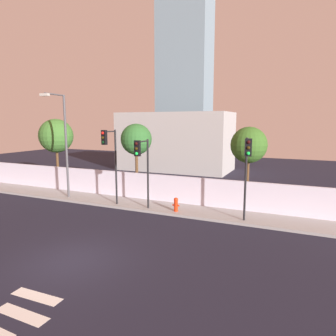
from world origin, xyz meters
TOP-DOWN VIEW (x-y plane):
  - ground_plane at (0.00, 0.00)m, footprint 80.00×80.00m
  - sidewalk at (0.00, 8.20)m, footprint 36.00×2.40m
  - perimeter_wall at (0.00, 9.49)m, footprint 36.00×0.18m
  - traffic_light_left at (-0.46, 6.77)m, footprint 0.35×1.65m
  - traffic_light_center at (-2.93, 7.04)m, footprint 0.42×1.20m
  - traffic_light_right at (5.56, 7.07)m, footprint 0.46×1.12m
  - street_lamp_curbside at (-7.06, 7.48)m, footprint 0.62×2.11m
  - fire_hydrant at (1.37, 7.57)m, footprint 0.44×0.26m
  - roadside_tree_leftmost at (-10.99, 10.87)m, footprint 2.85×2.85m
  - roadside_tree_midleft at (-3.20, 10.87)m, footprint 2.31×2.31m
  - roadside_tree_midright at (5.01, 10.87)m, footprint 2.31×2.31m
  - low_building_distant at (-5.33, 23.49)m, footprint 12.64×6.00m
  - tower_on_skyline at (-8.83, 35.49)m, footprint 7.64×5.00m

SIDE VIEW (x-z plane):
  - ground_plane at x=0.00m, z-range 0.00..0.00m
  - sidewalk at x=0.00m, z-range 0.00..0.15m
  - fire_hydrant at x=1.37m, z-range 0.18..1.04m
  - perimeter_wall at x=0.00m, z-range 0.15..1.95m
  - low_building_distant at x=-5.33m, z-range 0.00..6.55m
  - traffic_light_left at x=-0.46m, z-range 1.17..5.48m
  - traffic_light_right at x=5.56m, z-range 1.19..5.72m
  - traffic_light_center at x=-2.93m, z-range 1.25..6.11m
  - roadside_tree_midright at x=5.01m, z-range 1.43..6.64m
  - roadside_tree_midleft at x=-3.20m, z-range 1.50..6.88m
  - roadside_tree_leftmost at x=-10.99m, z-range 1.44..7.20m
  - street_lamp_curbside at x=-7.06m, z-range 0.80..7.99m
  - tower_on_skyline at x=-8.83m, z-range 0.00..33.17m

